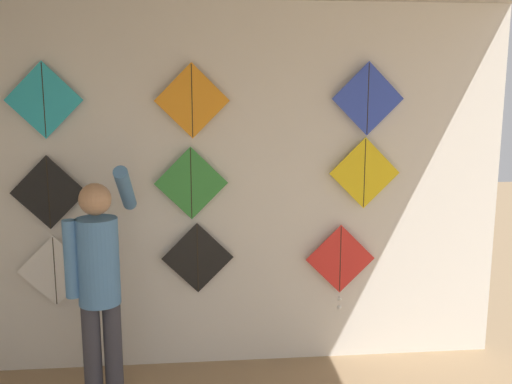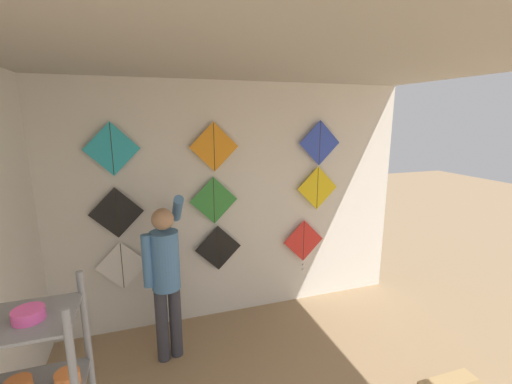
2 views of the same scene
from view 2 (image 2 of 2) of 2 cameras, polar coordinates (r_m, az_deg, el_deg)
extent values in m
cube|color=silver|center=(4.06, -5.57, -1.96)|extent=(4.63, 0.06, 2.80)
cube|color=#A8A399|center=(2.17, 5.95, 23.40)|extent=(4.63, 4.53, 0.04)
cylinder|color=orange|center=(1.79, -28.92, -25.58)|extent=(0.10, 0.10, 0.06)
cylinder|color=#D84C99|center=(1.63, -33.69, -16.64)|extent=(0.11, 0.11, 0.04)
cylinder|color=#383842|center=(3.76, -15.37, -20.59)|extent=(0.12, 0.12, 0.77)
cylinder|color=#383842|center=(3.79, -13.26, -20.18)|extent=(0.12, 0.12, 0.77)
cylinder|color=#4C7FB7|center=(3.46, -14.91, -10.96)|extent=(0.27, 0.27, 0.58)
sphere|color=tan|center=(3.32, -15.31, -4.39)|extent=(0.21, 0.21, 0.21)
cylinder|color=#4C7FB7|center=(3.41, -17.65, -10.89)|extent=(0.10, 0.10, 0.51)
cylinder|color=#4C7FB7|center=(3.56, -12.98, -2.76)|extent=(0.10, 0.47, 0.37)
cube|color=white|center=(4.08, -21.41, -11.36)|extent=(0.55, 0.01, 0.55)
cylinder|color=black|center=(4.08, -21.41, -11.37)|extent=(0.01, 0.01, 0.52)
cube|color=black|center=(4.12, -6.31, -9.26)|extent=(0.55, 0.01, 0.55)
cylinder|color=black|center=(4.12, -6.30, -9.27)|extent=(0.01, 0.01, 0.52)
cube|color=red|center=(4.48, 7.93, -8.04)|extent=(0.55, 0.01, 0.55)
cylinder|color=black|center=(4.48, 7.94, -8.05)|extent=(0.01, 0.01, 0.52)
sphere|color=white|center=(4.60, 7.86, -11.89)|extent=(0.04, 0.04, 0.04)
sphere|color=white|center=(4.63, 7.83, -12.68)|extent=(0.04, 0.04, 0.04)
cube|color=black|center=(3.89, -22.23, -3.24)|extent=(0.55, 0.01, 0.55)
cylinder|color=black|center=(3.89, -22.23, -3.25)|extent=(0.01, 0.01, 0.52)
cube|color=#338C38|center=(3.94, -7.04, -1.42)|extent=(0.55, 0.01, 0.55)
cylinder|color=black|center=(3.94, -7.03, -1.43)|extent=(0.01, 0.01, 0.52)
cube|color=yellow|center=(4.37, 10.20, 0.64)|extent=(0.55, 0.01, 0.55)
cylinder|color=black|center=(4.37, 10.21, 0.64)|extent=(0.01, 0.01, 0.52)
cube|color=#28B2C6|center=(3.78, -22.90, 6.61)|extent=(0.55, 0.01, 0.55)
cylinder|color=black|center=(3.77, -22.91, 6.61)|extent=(0.01, 0.01, 0.52)
cube|color=orange|center=(3.84, -7.00, 7.47)|extent=(0.55, 0.01, 0.55)
cylinder|color=black|center=(3.84, -7.00, 7.47)|extent=(0.01, 0.01, 0.52)
cube|color=blue|center=(4.30, 10.57, 8.03)|extent=(0.55, 0.01, 0.55)
cylinder|color=black|center=(4.30, 10.58, 8.03)|extent=(0.01, 0.01, 0.52)
camera|label=1|loc=(0.98, 98.12, -15.63)|focal=40.00mm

